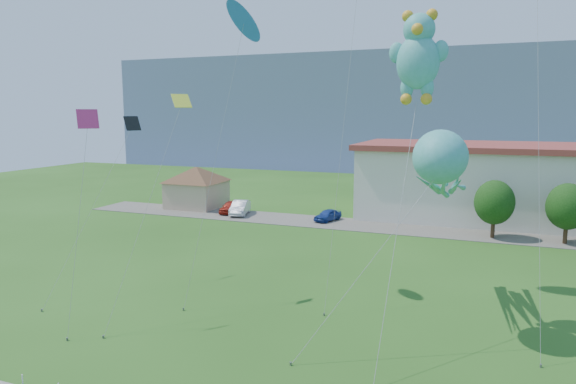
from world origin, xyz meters
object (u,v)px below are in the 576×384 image
at_px(parked_car_red, 231,207).
at_px(teddy_bear_kite, 418,55).
at_px(parked_car_blue, 328,215).
at_px(octopus_kite, 442,170).
at_px(parked_car_silver, 240,208).
at_px(pavilion, 197,183).

distance_m(parked_car_red, teddy_bear_kite, 35.93).
bearing_deg(parked_car_blue, octopus_kite, -41.29).
height_order(parked_car_red, parked_car_silver, parked_car_silver).
relative_size(pavilion, parked_car_silver, 1.93).
distance_m(parked_car_blue, teddy_bear_kite, 29.39).
relative_size(pavilion, parked_car_red, 2.27).
bearing_deg(pavilion, parked_car_silver, -18.94).
relative_size(parked_car_red, parked_car_silver, 0.85).
height_order(pavilion, octopus_kite, octopus_kite).
bearing_deg(octopus_kite, pavilion, 140.04).
relative_size(octopus_kite, teddy_bear_kite, 0.80).
distance_m(parked_car_silver, parked_car_blue, 10.40).
bearing_deg(parked_car_silver, octopus_kite, -59.38).
bearing_deg(teddy_bear_kite, pavilion, 139.19).
bearing_deg(parked_car_red, teddy_bear_kite, -49.86).
distance_m(octopus_kite, teddy_bear_kite, 6.32).
relative_size(parked_car_silver, octopus_kite, 0.35).
relative_size(parked_car_silver, teddy_bear_kite, 0.28).
distance_m(pavilion, parked_car_red, 6.45).
relative_size(pavilion, octopus_kite, 0.67).
bearing_deg(octopus_kite, teddy_bear_kite, 160.83).
xyz_separation_m(parked_car_red, teddy_bear_kite, (23.61, -23.26, 13.87)).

